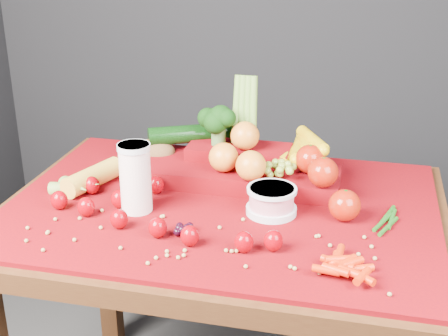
% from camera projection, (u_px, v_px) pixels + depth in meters
% --- Properties ---
extents(table, '(1.10, 0.80, 0.75)m').
position_uv_depth(table, '(222.00, 241.00, 1.60)').
color(table, black).
rests_on(table, ground).
extents(red_cloth, '(1.05, 0.75, 0.01)m').
position_uv_depth(red_cloth, '(222.00, 206.00, 1.56)').
color(red_cloth, '#6F0305').
rests_on(red_cloth, table).
extents(milk_glass, '(0.08, 0.08, 0.17)m').
position_uv_depth(milk_glass, '(135.00, 175.00, 1.49)').
color(milk_glass, white).
rests_on(milk_glass, red_cloth).
extents(yogurt_bowl, '(0.12, 0.12, 0.07)m').
position_uv_depth(yogurt_bowl, '(272.00, 200.00, 1.49)').
color(yogurt_bowl, silver).
rests_on(yogurt_bowl, red_cloth).
extents(strawberry_scatter, '(0.58, 0.28, 0.05)m').
position_uv_depth(strawberry_scatter, '(146.00, 212.00, 1.45)').
color(strawberry_scatter, '#9A000E').
rests_on(strawberry_scatter, red_cloth).
extents(dark_grape_cluster, '(0.06, 0.05, 0.03)m').
position_uv_depth(dark_grape_cluster, '(183.00, 229.00, 1.40)').
color(dark_grape_cluster, black).
rests_on(dark_grape_cluster, red_cloth).
extents(soybean_scatter, '(0.84, 0.24, 0.01)m').
position_uv_depth(soybean_scatter, '(201.00, 240.00, 1.37)').
color(soybean_scatter, tan).
rests_on(soybean_scatter, red_cloth).
extents(corn_ear, '(0.23, 0.26, 0.06)m').
position_uv_depth(corn_ear, '(81.00, 184.00, 1.61)').
color(corn_ear, gold).
rests_on(corn_ear, red_cloth).
extents(potato, '(0.12, 0.09, 0.08)m').
position_uv_depth(potato, '(155.00, 153.00, 1.77)').
color(potato, brown).
rests_on(potato, red_cloth).
extents(baby_carrot_pile, '(0.18, 0.18, 0.03)m').
position_uv_depth(baby_carrot_pile, '(350.00, 266.00, 1.25)').
color(baby_carrot_pile, red).
rests_on(baby_carrot_pile, red_cloth).
extents(green_bean_pile, '(0.14, 0.12, 0.01)m').
position_uv_depth(green_bean_pile, '(389.00, 221.00, 1.46)').
color(green_bean_pile, '#185313').
rests_on(green_bean_pile, red_cloth).
extents(produce_mound, '(0.60, 0.38, 0.27)m').
position_uv_depth(produce_mound, '(251.00, 160.00, 1.66)').
color(produce_mound, '#6F0305').
rests_on(produce_mound, red_cloth).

